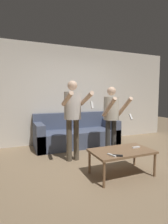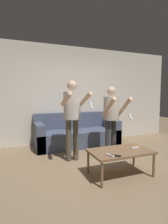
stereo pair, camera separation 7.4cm
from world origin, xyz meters
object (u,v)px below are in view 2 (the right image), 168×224
at_px(couch, 77,134).
at_px(remote_mid, 110,155).
at_px(remote_near, 116,156).
at_px(remote_far, 135,148).
at_px(person_standing_left, 72,111).
at_px(person_standing_right, 111,113).
at_px(coffee_table, 120,153).

relative_size(couch, remote_mid, 14.17).
relative_size(remote_near, remote_far, 0.96).
height_order(person_standing_left, remote_far, person_standing_left).
height_order(person_standing_left, person_standing_right, person_standing_left).
bearing_deg(couch, coffee_table, -87.28).
distance_m(couch, remote_near, 2.20).
relative_size(person_standing_left, remote_mid, 10.51).
bearing_deg(remote_far, person_standing_left, 132.62).
distance_m(person_standing_right, remote_mid, 1.38).
relative_size(couch, coffee_table, 2.14).
height_order(coffee_table, remote_near, remote_near).
distance_m(coffee_table, remote_near, 0.33).
distance_m(person_standing_right, remote_far, 1.04).
xyz_separation_m(person_standing_left, coffee_table, (0.54, -0.92, -0.64)).
relative_size(person_standing_right, coffee_table, 1.49).
distance_m(couch, remote_mid, 2.16).
distance_m(couch, person_standing_right, 1.31).
bearing_deg(person_standing_left, person_standing_right, 0.03).
distance_m(person_standing_left, remote_mid, 1.27).
xyz_separation_m(person_standing_left, remote_far, (0.84, -0.91, -0.58)).
height_order(couch, person_standing_right, person_standing_right).
distance_m(person_standing_left, coffee_table, 1.24).
xyz_separation_m(person_standing_right, remote_near, (-0.58, -1.15, -0.51)).
relative_size(person_standing_left, remote_far, 10.67).
distance_m(remote_near, remote_far, 0.58).
relative_size(person_standing_left, remote_near, 11.07).
xyz_separation_m(coffee_table, remote_far, (0.30, 0.01, 0.05)).
bearing_deg(person_standing_left, remote_far, -47.38).
bearing_deg(person_standing_right, remote_near, -116.89).
distance_m(coffee_table, remote_far, 0.30).
bearing_deg(person_standing_left, couch, 66.72).
bearing_deg(remote_near, remote_mid, 148.19).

